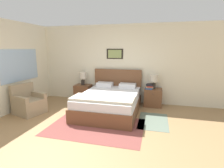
# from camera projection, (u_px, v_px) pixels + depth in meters

# --- Properties ---
(ground_plane) EXTENTS (16.00, 16.00, 0.00)m
(ground_plane) POSITION_uv_depth(u_px,v_px,m) (84.00, 142.00, 3.47)
(ground_plane) COLOR #99754C
(wall_back) EXTENTS (7.75, 0.09, 2.60)m
(wall_back) POSITION_uv_depth(u_px,v_px,m) (117.00, 64.00, 5.95)
(wall_back) COLOR beige
(wall_back) RESTS_ON ground_plane
(wall_left) EXTENTS (0.08, 5.26, 2.60)m
(wall_left) POSITION_uv_depth(u_px,v_px,m) (18.00, 66.00, 5.22)
(wall_left) COLOR beige
(wall_left) RESTS_ON ground_plane
(area_rug_main) EXTENTS (2.20, 1.48, 0.01)m
(area_rug_main) POSITION_uv_depth(u_px,v_px,m) (96.00, 127.00, 4.12)
(area_rug_main) COLOR brown
(area_rug_main) RESTS_ON ground_plane
(area_rug_bedside) EXTENTS (0.73, 1.14, 0.01)m
(area_rug_bedside) POSITION_uv_depth(u_px,v_px,m) (153.00, 121.00, 4.45)
(area_rug_bedside) COLOR slate
(area_rug_bedside) RESTS_ON ground_plane
(bed) EXTENTS (1.61, 2.16, 1.13)m
(bed) POSITION_uv_depth(u_px,v_px,m) (110.00, 102.00, 5.05)
(bed) COLOR brown
(bed) RESTS_ON ground_plane
(armchair) EXTENTS (0.86, 0.84, 0.83)m
(armchair) POSITION_uv_depth(u_px,v_px,m) (29.00, 103.00, 4.95)
(armchair) COLOR #998466
(armchair) RESTS_ON ground_plane
(nightstand_near_window) EXTENTS (0.55, 0.46, 0.57)m
(nightstand_near_window) POSITION_uv_depth(u_px,v_px,m) (83.00, 93.00, 6.15)
(nightstand_near_window) COLOR brown
(nightstand_near_window) RESTS_ON ground_plane
(nightstand_by_door) EXTENTS (0.55, 0.46, 0.57)m
(nightstand_by_door) POSITION_uv_depth(u_px,v_px,m) (153.00, 97.00, 5.57)
(nightstand_by_door) COLOR brown
(nightstand_by_door) RESTS_ON ground_plane
(table_lamp_near_window) EXTENTS (0.26, 0.26, 0.45)m
(table_lamp_near_window) POSITION_uv_depth(u_px,v_px,m) (83.00, 76.00, 6.06)
(table_lamp_near_window) COLOR #2D2823
(table_lamp_near_window) RESTS_ON nightstand_near_window
(table_lamp_by_door) EXTENTS (0.26, 0.26, 0.45)m
(table_lamp_by_door) POSITION_uv_depth(u_px,v_px,m) (154.00, 79.00, 5.47)
(table_lamp_by_door) COLOR #2D2823
(table_lamp_by_door) RESTS_ON nightstand_by_door
(book_thick_bottom) EXTENTS (0.26, 0.30, 0.04)m
(book_thick_bottom) POSITION_uv_depth(u_px,v_px,m) (149.00, 88.00, 5.49)
(book_thick_bottom) COLOR #335693
(book_thick_bottom) RESTS_ON nightstand_by_door
(book_hardcover_middle) EXTENTS (0.24, 0.24, 0.03)m
(book_hardcover_middle) POSITION_uv_depth(u_px,v_px,m) (149.00, 87.00, 5.49)
(book_hardcover_middle) COLOR beige
(book_hardcover_middle) RESTS_ON book_thick_bottom
(book_novel_upper) EXTENTS (0.22, 0.30, 0.03)m
(book_novel_upper) POSITION_uv_depth(u_px,v_px,m) (149.00, 86.00, 5.48)
(book_novel_upper) COLOR #B7332D
(book_novel_upper) RESTS_ON book_hardcover_middle
(book_slim_near_top) EXTENTS (0.22, 0.25, 0.02)m
(book_slim_near_top) POSITION_uv_depth(u_px,v_px,m) (149.00, 85.00, 5.48)
(book_slim_near_top) COLOR #232328
(book_slim_near_top) RESTS_ON book_novel_upper
(book_paperback_top) EXTENTS (0.21, 0.23, 0.03)m
(book_paperback_top) POSITION_uv_depth(u_px,v_px,m) (149.00, 84.00, 5.47)
(book_paperback_top) COLOR #232328
(book_paperback_top) RESTS_ON book_slim_near_top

